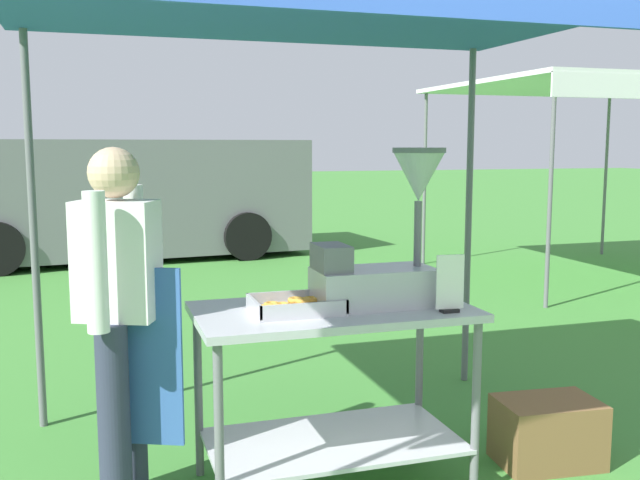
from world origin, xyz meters
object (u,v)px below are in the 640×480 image
(vendor, at_px, (120,309))
(donut_fryer, at_px, (385,250))
(stall_canopy, at_px, (327,13))
(donut_tray, at_px, (296,307))
(donut_cart, at_px, (333,358))
(van_grey, at_px, (120,197))
(menu_sign, at_px, (450,288))
(supply_crate, at_px, (547,432))
(neighbour_tent, at_px, (591,89))

(vendor, bearing_deg, donut_fryer, -6.71)
(stall_canopy, xyz_separation_m, donut_tray, (-0.19, -0.14, -1.32))
(donut_cart, height_order, van_grey, van_grey)
(donut_cart, distance_m, donut_fryer, 0.56)
(donut_cart, bearing_deg, donut_tray, -168.82)
(donut_tray, height_order, menu_sign, menu_sign)
(donut_cart, relative_size, supply_crate, 2.40)
(menu_sign, height_order, vendor, vendor)
(stall_canopy, relative_size, van_grey, 0.55)
(donut_cart, xyz_separation_m, neighbour_tent, (4.71, 4.31, 1.66))
(stall_canopy, relative_size, donut_fryer, 3.98)
(van_grey, bearing_deg, neighbour_tent, -31.77)
(vendor, bearing_deg, supply_crate, -6.09)
(donut_cart, distance_m, neighbour_tent, 6.60)
(menu_sign, bearing_deg, donut_tray, 162.59)
(supply_crate, relative_size, neighbour_tent, 0.17)
(menu_sign, bearing_deg, donut_fryer, 136.46)
(neighbour_tent, bearing_deg, donut_fryer, -135.87)
(donut_cart, distance_m, supply_crate, 1.21)
(supply_crate, bearing_deg, neighbour_tent, 50.85)
(donut_tray, distance_m, vendor, 0.78)
(vendor, bearing_deg, menu_sign, -14.13)
(stall_canopy, bearing_deg, neighbour_tent, 41.78)
(vendor, relative_size, supply_crate, 3.02)
(donut_tray, distance_m, supply_crate, 1.50)
(donut_cart, bearing_deg, neighbour_tent, 42.43)
(menu_sign, bearing_deg, donut_cart, 152.70)
(donut_tray, xyz_separation_m, menu_sign, (0.66, -0.21, 0.09))
(donut_fryer, relative_size, vendor, 0.46)
(donut_cart, height_order, donut_fryer, donut_fryer)
(donut_tray, relative_size, donut_fryer, 0.54)
(donut_tray, height_order, vendor, vendor)
(van_grey, distance_m, neighbour_tent, 6.49)
(stall_canopy, xyz_separation_m, donut_fryer, (0.24, -0.12, -1.08))
(vendor, distance_m, neighbour_tent, 7.18)
(supply_crate, bearing_deg, vendor, 173.91)
(neighbour_tent, bearing_deg, stall_canopy, -138.22)
(donut_tray, xyz_separation_m, vendor, (-0.76, 0.15, 0.01))
(supply_crate, bearing_deg, donut_cart, 174.53)
(donut_tray, bearing_deg, stall_canopy, 35.80)
(stall_canopy, xyz_separation_m, neighbour_tent, (4.71, 4.21, 0.07))
(donut_fryer, xyz_separation_m, supply_crate, (0.88, -0.08, -0.96))
(stall_canopy, xyz_separation_m, van_grey, (-0.67, 7.55, -1.33))
(donut_fryer, height_order, vendor, vendor)
(donut_cart, height_order, vendor, vendor)
(stall_canopy, relative_size, supply_crate, 5.51)
(supply_crate, distance_m, van_grey, 7.99)
(donut_tray, bearing_deg, supply_crate, -3.07)
(donut_fryer, distance_m, menu_sign, 0.35)
(supply_crate, relative_size, van_grey, 0.10)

